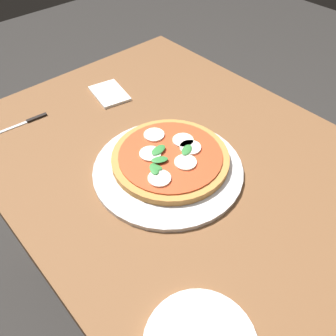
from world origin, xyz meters
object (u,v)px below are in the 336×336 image
Objects in this scene: dining_table at (208,207)px; pizza at (170,158)px; knife at (27,121)px; napkin at (110,93)px; serving_tray at (168,169)px.

pizza is (0.11, 0.04, 0.12)m from dining_table.
pizza reaches higher than knife.
napkin is at bearing -10.51° from pizza.
knife is (0.04, 0.26, -0.00)m from napkin.
pizza is 0.44m from knife.
serving_tray is at bearing 30.39° from dining_table.
napkin is at bearing -13.05° from serving_tray.
serving_tray is (0.10, 0.06, 0.11)m from dining_table.
serving_tray is 0.45m from knife.
napkin is (0.36, -0.07, -0.02)m from pizza.
napkin is 0.26m from knife.
knife is at bearing 80.83° from napkin.
knife reaches higher than dining_table.
napkin is (0.37, -0.09, -0.00)m from serving_tray.
knife is (0.51, 0.23, 0.10)m from dining_table.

